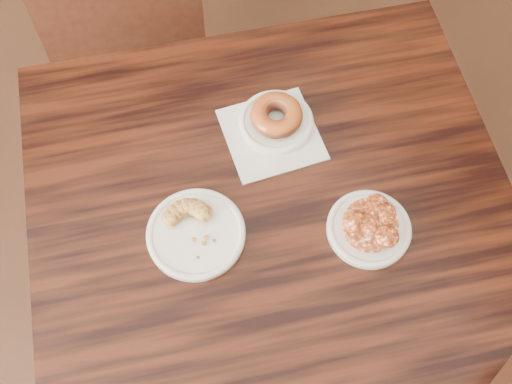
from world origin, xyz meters
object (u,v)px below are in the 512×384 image
glazed_donut (276,115)px  apple_fritter (371,224)px  chair_far (125,27)px  cafe_table (272,287)px  cruller_fragment (195,229)px

glazed_donut → apple_fritter: size_ratio=0.74×
chair_far → cafe_table: bearing=102.6°
glazed_donut → apple_fritter: 0.27m
chair_far → cruller_fragment: (-0.15, -0.76, 0.33)m
cafe_table → apple_fritter: bearing=-19.5°
apple_fritter → cruller_fragment: (-0.27, 0.14, -0.00)m
cruller_fragment → chair_far: bearing=79.3°
cruller_fragment → apple_fritter: bearing=-27.6°
chair_far → glazed_donut: chair_far is taller
cafe_table → glazed_donut: size_ratio=8.76×
glazed_donut → cruller_fragment: (-0.24, -0.13, -0.01)m
chair_far → glazed_donut: (0.09, -0.64, 0.33)m
cafe_table → cruller_fragment: (-0.14, 0.04, 0.40)m
apple_fritter → cruller_fragment: apple_fritter is taller
glazed_donut → apple_fritter: (0.03, -0.27, -0.01)m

